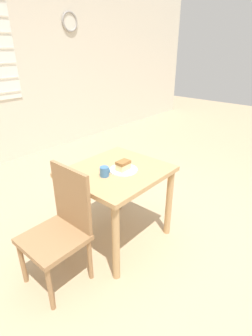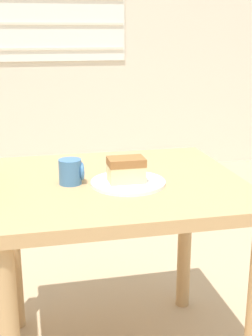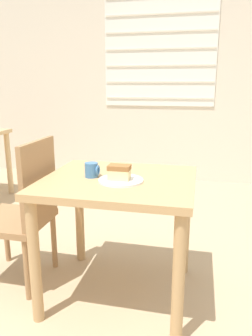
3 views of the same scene
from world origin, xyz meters
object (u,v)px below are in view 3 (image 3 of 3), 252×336
object	(u,v)px
coffee_mug	(92,170)
cake_slice	(119,172)
chair_near_window	(23,210)
dining_table_near	(119,199)
plate	(121,180)

from	to	relation	value
coffee_mug	cake_slice	bearing A→B (deg)	-16.52
chair_near_window	coffee_mug	bearing A→B (deg)	88.39
dining_table_near	cake_slice	world-z (taller)	cake_slice
plate	cake_slice	distance (m)	0.05
cake_slice	coffee_mug	xyz separation A→B (m)	(-0.17, 0.05, -0.01)
chair_near_window	coffee_mug	xyz separation A→B (m)	(0.46, -0.01, 0.29)
chair_near_window	plate	bearing A→B (deg)	84.63
plate	cake_slice	xyz separation A→B (m)	(-0.01, -0.00, 0.05)
cake_slice	dining_table_near	bearing A→B (deg)	107.62
chair_near_window	plate	distance (m)	0.69
dining_table_near	coffee_mug	bearing A→B (deg)	-177.08
chair_near_window	cake_slice	xyz separation A→B (m)	(0.63, -0.06, 0.30)
plate	coffee_mug	distance (m)	0.19
plate	chair_near_window	bearing A→B (deg)	174.63
chair_near_window	coffee_mug	size ratio (longest dim) A/B	11.20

